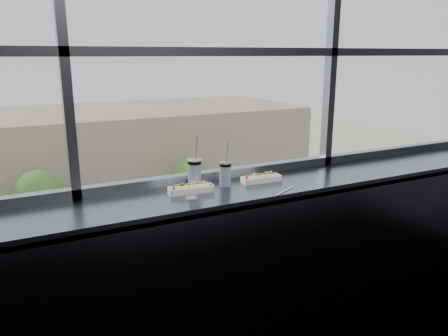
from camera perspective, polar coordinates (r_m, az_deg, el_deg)
name	(u,v)px	position (r m, az deg, el deg)	size (l,w,h in m)	color
wall_back_lower	(218,247)	(3.41, -0.83, -10.23)	(6.00, 6.00, 0.00)	black
window_glass	(215,6)	(3.13, -1.13, 20.45)	(6.00, 6.00, 0.00)	silver
window_mullions	(217,5)	(3.11, -0.96, 20.49)	(6.00, 0.08, 2.40)	gray
counter	(235,192)	(2.99, 1.43, -3.16)	(6.00, 0.55, 0.06)	slate
counter_fascia	(252,277)	(2.99, 3.73, -14.04)	(6.00, 0.04, 1.04)	slate
hotdog_tray_left	(191,188)	(2.88, -4.30, -2.65)	(0.31, 0.13, 0.07)	white
hotdog_tray_right	(261,178)	(3.12, 4.91, -1.31)	(0.29, 0.12, 0.07)	white
soda_cup_left	(195,172)	(2.98, -3.86, -0.47)	(0.10, 0.10, 0.37)	white
soda_cup_right	(225,173)	(3.01, 0.16, -0.62)	(0.09, 0.09, 0.32)	white
loose_straw	(285,191)	(2.93, 7.95, -2.98)	(0.01, 0.01, 0.22)	white
wrapper	(191,198)	(2.75, -4.29, -3.89)	(0.09, 0.06, 0.02)	silver
plaza_ground	(30,187)	(48.09, -24.02, -2.30)	(120.00, 120.00, 0.00)	#BEB79F
street_asphalt	(57,301)	(26.24, -20.95, -15.97)	(80.00, 10.00, 0.06)	black
far_sidewalk	(44,245)	(33.43, -22.47, -9.33)	(80.00, 6.00, 0.04)	#BEB79F
far_building	(29,160)	(41.78, -24.15, 0.96)	(50.00, 14.00, 8.00)	tan
car_near_c	(83,319)	(22.33, -17.94, -18.28)	(6.24, 2.60, 2.08)	#A12537
car_near_d	(226,284)	(24.26, 0.33, -14.97)	(5.54, 2.31, 1.85)	silver
car_far_b	(81,247)	(29.47, -18.17, -9.80)	(6.49, 2.71, 2.16)	maroon
car_far_c	(241,217)	(32.82, 2.22, -6.38)	(6.85, 2.85, 2.28)	white
car_near_e	(338,252)	(28.11, 14.71, -10.61)	(6.89, 2.87, 2.30)	#566CA3
pedestrian_b	(25,231)	(33.74, -24.52, -7.54)	(0.85, 0.64, 1.91)	#66605B
pedestrian_d	(173,211)	(34.16, -6.74, -5.62)	(1.02, 0.77, 2.31)	#66605B
tree_center	(38,195)	(32.18, -23.11, -3.29)	(3.51, 3.51, 5.48)	#47382B
tree_right	(189,179)	(34.52, -4.57, -1.42)	(3.25, 3.25, 5.07)	#47382B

